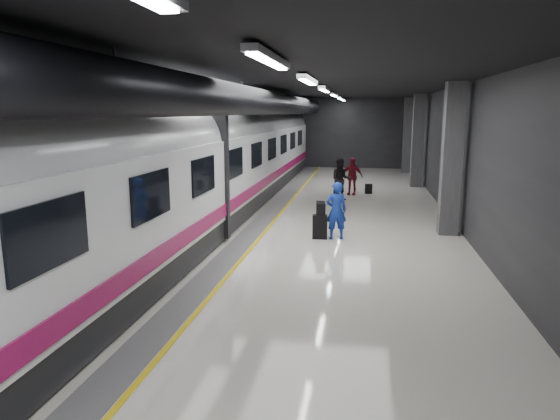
{
  "coord_description": "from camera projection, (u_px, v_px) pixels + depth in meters",
  "views": [
    {
      "loc": [
        2.01,
        -13.39,
        3.63
      ],
      "look_at": [
        0.06,
        -1.89,
        1.34
      ],
      "focal_mm": 32.0,
      "sensor_mm": 36.0,
      "label": 1
    }
  ],
  "objects": [
    {
      "name": "train",
      "position": [
        176.0,
        168.0,
        14.12
      ],
      "size": [
        3.05,
        38.0,
        4.05
      ],
      "color": "black",
      "rests_on": "ground"
    },
    {
      "name": "suitcase_far",
      "position": [
        369.0,
        189.0,
        22.58
      ],
      "size": [
        0.34,
        0.26,
        0.44
      ],
      "primitive_type": "cube",
      "rotation": [
        0.0,
        0.0,
        0.23
      ],
      "color": "black",
      "rests_on": "ground"
    },
    {
      "name": "platform_hall",
      "position": [
        285.0,
        115.0,
        14.28
      ],
      "size": [
        10.02,
        40.02,
        4.51
      ],
      "color": "black",
      "rests_on": "ground"
    },
    {
      "name": "traveler_far_a",
      "position": [
        341.0,
        180.0,
        20.77
      ],
      "size": [
        0.93,
        0.77,
        1.74
      ],
      "primitive_type": "imported",
      "rotation": [
        0.0,
        0.0,
        0.14
      ],
      "color": "black",
      "rests_on": "ground"
    },
    {
      "name": "shoulder_bag",
      "position": [
        321.0,
        209.0,
        14.38
      ],
      "size": [
        0.28,
        0.18,
        0.35
      ],
      "primitive_type": "cube",
      "rotation": [
        0.0,
        0.0,
        0.16
      ],
      "color": "black",
      "rests_on": "suitcase_main"
    },
    {
      "name": "traveler_far_b",
      "position": [
        352.0,
        176.0,
        22.19
      ],
      "size": [
        1.04,
        0.6,
        1.66
      ],
      "primitive_type": "imported",
      "rotation": [
        0.0,
        0.0,
        -0.21
      ],
      "color": "maroon",
      "rests_on": "ground"
    },
    {
      "name": "traveler_main",
      "position": [
        336.0,
        211.0,
        14.39
      ],
      "size": [
        0.7,
        0.55,
        1.68
      ],
      "primitive_type": "imported",
      "rotation": [
        0.0,
        0.0,
        3.42
      ],
      "color": "blue",
      "rests_on": "ground"
    },
    {
      "name": "suitcase_main",
      "position": [
        320.0,
        227.0,
        14.53
      ],
      "size": [
        0.45,
        0.3,
        0.7
      ],
      "primitive_type": "cube",
      "rotation": [
        0.0,
        0.0,
        0.07
      ],
      "color": "black",
      "rests_on": "ground"
    },
    {
      "name": "ground",
      "position": [
        289.0,
        244.0,
        13.99
      ],
      "size": [
        40.0,
        40.0,
        0.0
      ],
      "primitive_type": "plane",
      "color": "beige",
      "rests_on": "ground"
    }
  ]
}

